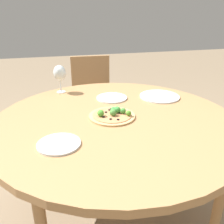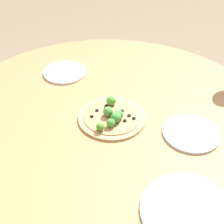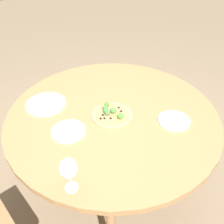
# 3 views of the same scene
# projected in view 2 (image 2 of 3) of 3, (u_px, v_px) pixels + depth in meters

# --- Properties ---
(dining_table) EXTENTS (1.38, 1.38, 0.75)m
(dining_table) POSITION_uv_depth(u_px,v_px,m) (107.00, 130.00, 1.23)
(dining_table) COLOR #A87A4C
(dining_table) RESTS_ON ground_plane
(pizza) EXTENTS (0.26, 0.26, 0.05)m
(pizza) POSITION_uv_depth(u_px,v_px,m) (112.00, 116.00, 1.20)
(pizza) COLOR tan
(pizza) RESTS_ON dining_table
(plate_near) EXTENTS (0.21, 0.21, 0.01)m
(plate_near) POSITION_uv_depth(u_px,v_px,m) (191.00, 133.00, 1.14)
(plate_near) COLOR silver
(plate_near) RESTS_ON dining_table
(plate_far) EXTENTS (0.27, 0.27, 0.01)m
(plate_far) POSITION_uv_depth(u_px,v_px,m) (188.00, 211.00, 0.89)
(plate_far) COLOR silver
(plate_far) RESTS_ON dining_table
(plate_side) EXTENTS (0.20, 0.20, 0.01)m
(plate_side) POSITION_uv_depth(u_px,v_px,m) (65.00, 72.00, 1.46)
(plate_side) COLOR silver
(plate_side) RESTS_ON dining_table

